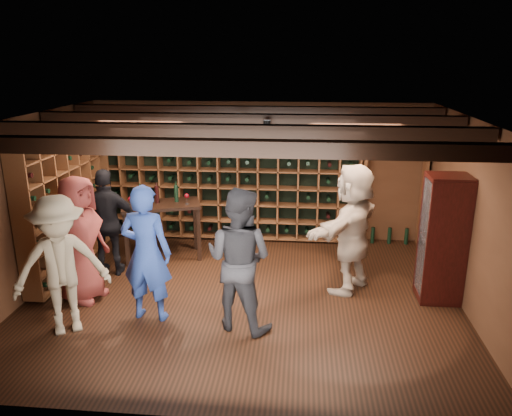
# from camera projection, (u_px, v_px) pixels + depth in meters

# --- Properties ---
(ground) EXTENTS (6.00, 6.00, 0.00)m
(ground) POSITION_uv_depth(u_px,v_px,m) (243.00, 296.00, 7.08)
(ground) COLOR black
(ground) RESTS_ON ground
(room_shell) EXTENTS (6.00, 6.00, 6.00)m
(room_shell) POSITION_uv_depth(u_px,v_px,m) (242.00, 125.00, 6.41)
(room_shell) COLOR #4E2D1A
(room_shell) RESTS_ON ground
(wine_rack_back) EXTENTS (4.65, 0.30, 2.20)m
(wine_rack_back) POSITION_uv_depth(u_px,v_px,m) (229.00, 178.00, 9.00)
(wine_rack_back) COLOR brown
(wine_rack_back) RESTS_ON ground
(wine_rack_left) EXTENTS (0.30, 2.65, 2.20)m
(wine_rack_left) POSITION_uv_depth(u_px,v_px,m) (69.00, 198.00, 7.78)
(wine_rack_left) COLOR brown
(wine_rack_left) RESTS_ON ground
(crate_shelf) EXTENTS (1.20, 0.32, 2.07)m
(crate_shelf) POSITION_uv_depth(u_px,v_px,m) (396.00, 159.00, 8.61)
(crate_shelf) COLOR brown
(crate_shelf) RESTS_ON ground
(display_cabinet) EXTENTS (0.55, 0.50, 1.75)m
(display_cabinet) POSITION_uv_depth(u_px,v_px,m) (442.00, 242.00, 6.77)
(display_cabinet) COLOR black
(display_cabinet) RESTS_ON ground
(man_blue_shirt) EXTENTS (0.69, 0.49, 1.79)m
(man_blue_shirt) POSITION_uv_depth(u_px,v_px,m) (146.00, 253.00, 6.27)
(man_blue_shirt) COLOR navy
(man_blue_shirt) RESTS_ON ground
(man_grey_suit) EXTENTS (1.06, 0.95, 1.80)m
(man_grey_suit) POSITION_uv_depth(u_px,v_px,m) (239.00, 259.00, 6.07)
(man_grey_suit) COLOR black
(man_grey_suit) RESTS_ON ground
(guest_red_floral) EXTENTS (0.75, 0.97, 1.77)m
(guest_red_floral) POSITION_uv_depth(u_px,v_px,m) (81.00, 239.00, 6.78)
(guest_red_floral) COLOR maroon
(guest_red_floral) RESTS_ON ground
(guest_woman_black) EXTENTS (1.02, 0.52, 1.67)m
(guest_woman_black) POSITION_uv_depth(u_px,v_px,m) (108.00, 223.00, 7.58)
(guest_woman_black) COLOR black
(guest_woman_black) RESTS_ON ground
(guest_khaki) EXTENTS (1.30, 1.13, 1.74)m
(guest_khaki) POSITION_uv_depth(u_px,v_px,m) (61.00, 266.00, 5.97)
(guest_khaki) COLOR gray
(guest_khaki) RESTS_ON ground
(guest_beige) EXTENTS (1.38, 1.76, 1.87)m
(guest_beige) POSITION_uv_depth(u_px,v_px,m) (352.00, 228.00, 7.06)
(guest_beige) COLOR tan
(guest_beige) RESTS_ON ground
(tasting_table) EXTENTS (1.39, 0.99, 1.23)m
(tasting_table) POSITION_uv_depth(u_px,v_px,m) (161.00, 210.00, 8.21)
(tasting_table) COLOR black
(tasting_table) RESTS_ON ground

